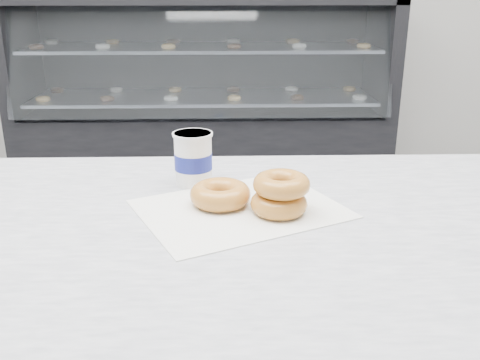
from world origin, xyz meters
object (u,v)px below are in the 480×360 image
object	(u,v)px
display_case	(204,110)
donut_single	(220,194)
donut_stack	(280,194)
coffee_cup	(193,158)

from	to	relation	value
display_case	donut_single	distance (m)	2.67
donut_stack	display_case	bearing A→B (deg)	95.03
display_case	donut_single	world-z (taller)	display_case
display_case	donut_single	size ratio (longest dim) A/B	21.78
donut_single	donut_stack	bearing A→B (deg)	-21.00
display_case	donut_stack	distance (m)	2.72
display_case	coffee_cup	size ratio (longest dim) A/B	22.74
donut_single	coffee_cup	xyz separation A→B (m)	(-0.05, 0.11, 0.03)
donut_stack	donut_single	bearing A→B (deg)	159.00
display_case	coffee_cup	bearing A→B (deg)	-88.22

